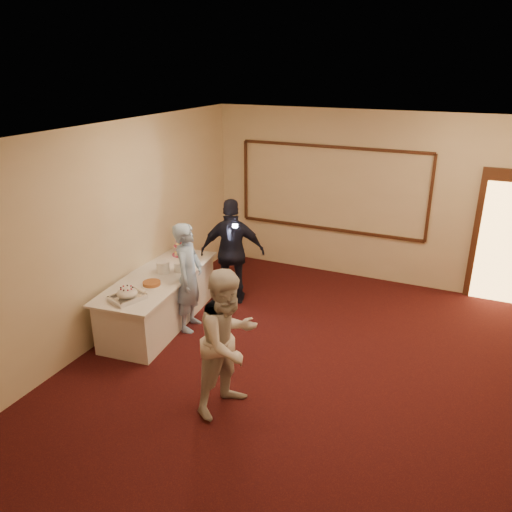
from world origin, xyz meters
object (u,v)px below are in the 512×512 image
Objects in this scene: man at (189,277)px; woman at (229,342)px; cupcake_stand at (181,246)px; plate_stack_b at (179,267)px; guest at (233,252)px; pavlova_tray at (127,295)px; plate_stack_a at (163,267)px; buffet_table at (160,299)px; tart at (152,284)px.

man is 0.96× the size of woman.
plate_stack_b is (0.35, -0.60, -0.08)m from cupcake_stand.
cupcake_stand is 3.01m from woman.
cupcake_stand is at bearing -7.90° from guest.
plate_stack_a is (-0.10, 0.98, 0.01)m from pavlova_tray.
guest is at bearing 58.85° from plate_stack_b.
pavlova_tray is at bearing -95.64° from plate_stack_b.
pavlova_tray is (0.09, -0.83, 0.46)m from buffet_table.
guest is at bearing 53.62° from plate_stack_a.
buffet_table is 14.33× the size of plate_stack_b.
guest reaches higher than pavlova_tray.
man reaches higher than plate_stack_b.
woman is at bearing -146.00° from man.
pavlova_tray reaches higher than tart.
tart is (0.27, -1.20, -0.13)m from cupcake_stand.
plate_stack_a is at bearing 68.52° from man.
guest reaches higher than tart.
buffet_table is 5.65× the size of cupcake_stand.
pavlova_tray is at bearing -84.36° from plate_stack_a.
plate_stack_b is 0.10× the size of guest.
cupcake_stand is at bearing 99.78° from buffet_table.
woman is (1.75, -1.02, 0.05)m from tart.
plate_stack_a is at bearing 31.40° from guest.
pavlova_tray is 0.32× the size of man.
guest is at bearing 72.65° from pavlova_tray.
guest is at bearing 14.31° from cupcake_stand.
plate_stack_a is 0.12× the size of guest.
cupcake_stand is 2.54× the size of plate_stack_b.
woman is (1.67, -1.63, 0.01)m from plate_stack_b.
man is (0.38, 0.37, 0.02)m from tart.
tart is 0.17× the size of woman.
cupcake_stand reaches higher than plate_stack_a.
cupcake_stand is at bearing 101.27° from plate_stack_a.
pavlova_tray is 1.80× the size of tart.
woman reaches higher than plate_stack_b.
buffet_table is at bearing 84.91° from man.
woman is at bearing -16.23° from pavlova_tray.
tart is 2.03m from woman.
pavlova_tray is 1.86m from woman.
plate_stack_b is at bearing 84.36° from pavlova_tray.
guest is (0.49, 0.81, 0.03)m from plate_stack_b.
man reaches higher than buffet_table.
man reaches higher than plate_stack_a.
man is at bearing 62.73° from woman.
pavlova_tray is at bearing -93.32° from tart.
pavlova_tray is at bearing 144.41° from man.
cupcake_stand reaches higher than buffet_table.
cupcake_stand is 1.06m from man.
plate_stack_b is at bearing 54.36° from buffet_table.
plate_stack_a is (-0.01, 0.15, 0.47)m from buffet_table.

